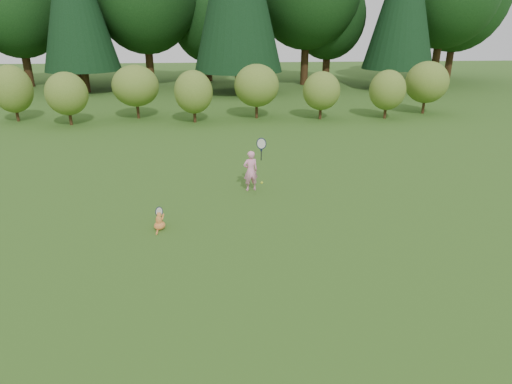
{
  "coord_description": "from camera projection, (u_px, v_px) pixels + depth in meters",
  "views": [
    {
      "loc": [
        -0.63,
        -8.68,
        4.39
      ],
      "look_at": [
        0.2,
        0.8,
        0.7
      ],
      "focal_mm": 30.0,
      "sensor_mm": 36.0,
      "label": 1
    }
  ],
  "objects": [
    {
      "name": "cat",
      "position": [
        159.0,
        220.0,
        9.86
      ],
      "size": [
        0.42,
        0.61,
        0.58
      ],
      "rotation": [
        0.0,
        0.0,
        -0.42
      ],
      "color": "#CE5C27",
      "rests_on": "ground"
    },
    {
      "name": "ground",
      "position": [
        250.0,
        234.0,
        9.7
      ],
      "size": [
        100.0,
        100.0,
        0.0
      ],
      "primitive_type": "plane",
      "color": "#2E5718",
      "rests_on": "ground"
    },
    {
      "name": "tennis_ball",
      "position": [
        262.0,
        183.0,
        11.25
      ],
      "size": [
        0.06,
        0.06,
        0.06
      ],
      "color": "#BAC417",
      "rests_on": "ground"
    },
    {
      "name": "child",
      "position": [
        251.0,
        170.0,
        12.07
      ],
      "size": [
        0.67,
        0.4,
        1.74
      ],
      "rotation": [
        0.0,
        0.0,
        3.39
      ],
      "color": "#FF98C0",
      "rests_on": "ground"
    },
    {
      "name": "shrub_row",
      "position": [
        231.0,
        91.0,
        21.27
      ],
      "size": [
        28.0,
        3.0,
        2.8
      ],
      "primitive_type": null,
      "color": "#4F6720",
      "rests_on": "ground"
    }
  ]
}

